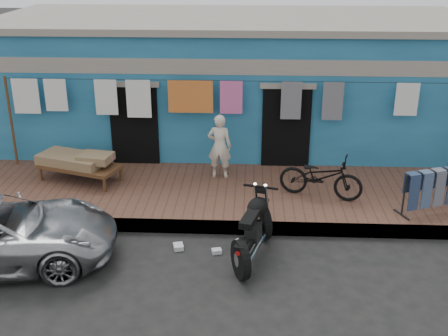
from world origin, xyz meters
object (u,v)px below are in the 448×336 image
seated_person (220,146)px  motorcycle (253,227)px  jeans_rack (442,188)px  bicycle (321,172)px  charpoy (80,167)px

seated_person → motorcycle: size_ratio=0.77×
motorcycle → jeans_rack: motorcycle is taller
bicycle → jeans_rack: 2.33m
seated_person → bicycle: seated_person is taller
seated_person → jeans_rack: bearing=168.8°
jeans_rack → motorcycle: bearing=-157.0°
seated_person → bicycle: size_ratio=0.85×
seated_person → jeans_rack: (4.40, -1.42, -0.28)m
bicycle → motorcycle: size_ratio=0.90×
seated_person → bicycle: (2.11, -0.96, -0.17)m
seated_person → jeans_rack: 4.63m
seated_person → charpoy: seated_person is taller
bicycle → jeans_rack: (2.28, -0.46, -0.11)m
charpoy → jeans_rack: size_ratio=1.10×
seated_person → motorcycle: 3.09m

